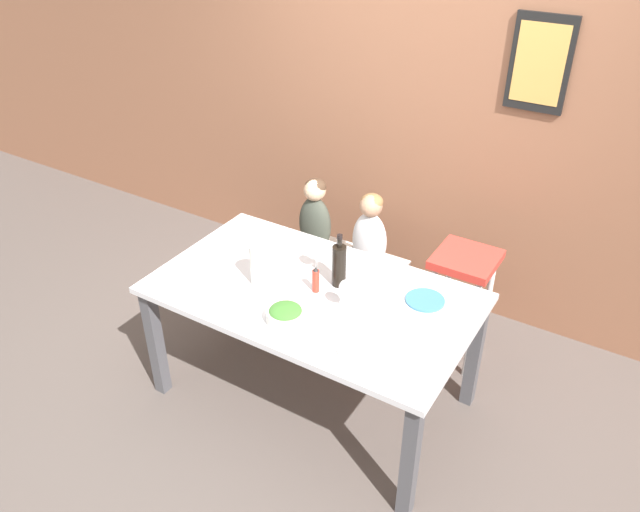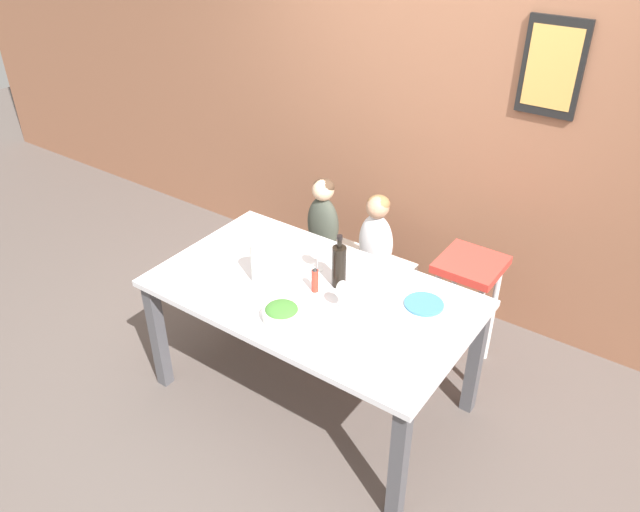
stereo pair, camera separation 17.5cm
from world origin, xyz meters
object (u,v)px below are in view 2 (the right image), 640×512
at_px(chair_right_highchair, 468,284).
at_px(dinner_plate_front_right, 351,350).
at_px(chair_far_left, 323,258).
at_px(dinner_plate_back_right, 424,304).
at_px(wine_glass_near, 343,290).
at_px(wine_glass_far, 318,250).
at_px(paper_towel_roll, 261,262).
at_px(dinner_plate_front_left, 204,275).
at_px(person_child_left, 323,215).
at_px(dinner_plate_back_left, 281,241).
at_px(salad_bowl_large, 282,313).
at_px(chair_far_center, 374,278).
at_px(person_child_center, 376,233).
at_px(wine_bottle, 339,265).

bearing_deg(chair_right_highchair, dinner_plate_front_right, -97.61).
distance_m(chair_far_left, dinner_plate_back_right, 1.21).
xyz_separation_m(wine_glass_near, wine_glass_far, (-0.32, 0.23, 0.00)).
bearing_deg(wine_glass_far, wine_glass_near, -36.14).
distance_m(paper_towel_roll, dinner_plate_front_left, 0.35).
relative_size(person_child_left, dinner_plate_back_right, 2.55).
relative_size(dinner_plate_back_left, dinner_plate_back_right, 1.00).
height_order(wine_glass_near, dinner_plate_back_left, wine_glass_near).
bearing_deg(person_child_left, wine_glass_near, -49.84).
distance_m(chair_right_highchair, dinner_plate_back_left, 1.14).
bearing_deg(wine_glass_near, salad_bowl_large, -130.83).
bearing_deg(chair_right_highchair, chair_far_center, 180.00).
distance_m(person_child_left, salad_bowl_large, 1.17).
relative_size(chair_far_left, chair_right_highchair, 0.61).
bearing_deg(person_child_center, chair_right_highchair, -0.08).
height_order(chair_far_left, dinner_plate_back_right, dinner_plate_back_right).
relative_size(salad_bowl_large, dinner_plate_front_left, 0.94).
distance_m(chair_right_highchair, wine_glass_far, 0.93).
height_order(chair_far_left, salad_bowl_large, salad_bowl_large).
height_order(chair_right_highchair, person_child_left, person_child_left).
xyz_separation_m(paper_towel_roll, dinner_plate_front_left, (-0.29, -0.15, -0.11)).
bearing_deg(dinner_plate_back_left, person_child_center, 50.19).
relative_size(dinner_plate_back_left, dinner_plate_front_right, 1.00).
xyz_separation_m(person_child_left, paper_towel_roll, (0.19, -0.85, 0.15)).
bearing_deg(dinner_plate_front_right, wine_bottle, 129.77).
bearing_deg(wine_glass_far, chair_right_highchair, 41.31).
height_order(chair_right_highchair, wine_bottle, wine_bottle).
bearing_deg(wine_glass_far, paper_towel_roll, -125.63).
bearing_deg(person_child_left, paper_towel_roll, -77.67).
distance_m(salad_bowl_large, dinner_plate_front_right, 0.41).
distance_m(wine_bottle, salad_bowl_large, 0.43).
bearing_deg(paper_towel_roll, wine_glass_near, 3.41).
bearing_deg(wine_bottle, person_child_center, 102.78).
distance_m(person_child_left, dinner_plate_front_left, 1.01).
height_order(person_child_center, dinner_plate_front_right, person_child_center).
bearing_deg(chair_far_left, person_child_left, 90.00).
xyz_separation_m(wine_bottle, dinner_plate_front_left, (-0.66, -0.36, -0.12)).
distance_m(chair_far_left, paper_towel_roll, 1.00).
bearing_deg(dinner_plate_front_right, dinner_plate_back_left, 146.25).
distance_m(chair_far_center, person_child_center, 0.34).
bearing_deg(wine_bottle, person_child_left, 130.63).
distance_m(wine_glass_far, dinner_plate_back_right, 0.65).
height_order(wine_glass_far, dinner_plate_back_right, wine_glass_far).
bearing_deg(paper_towel_roll, person_child_center, 75.40).
relative_size(dinner_plate_front_left, dinner_plate_back_right, 1.00).
distance_m(person_child_center, wine_glass_near, 0.88).
xyz_separation_m(chair_far_left, dinner_plate_back_right, (1.01, -0.54, 0.38)).
bearing_deg(dinner_plate_front_left, dinner_plate_back_right, 22.46).
xyz_separation_m(person_child_center, dinner_plate_back_left, (-0.39, -0.47, 0.04)).
height_order(wine_bottle, wine_glass_near, wine_bottle).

